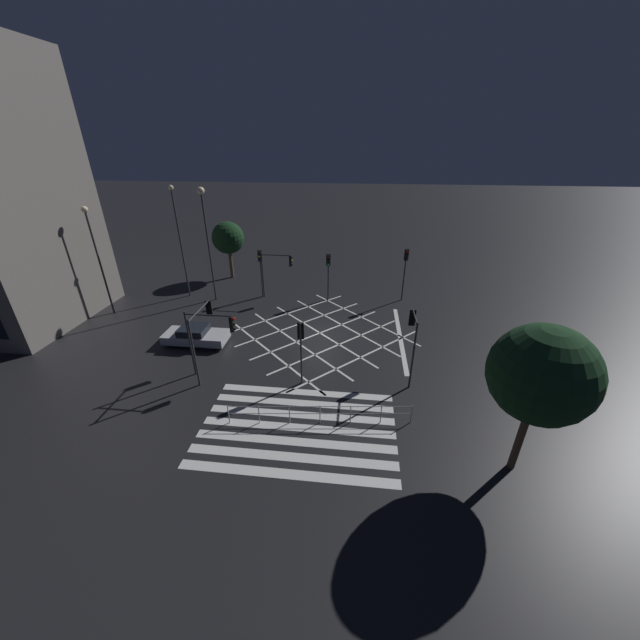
% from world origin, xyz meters
% --- Properties ---
extents(ground_plane, '(200.00, 200.00, 0.00)m').
position_xyz_m(ground_plane, '(0.00, 0.00, 0.00)').
color(ground_plane, black).
extents(road_markings, '(14.05, 19.50, 0.01)m').
position_xyz_m(road_markings, '(0.31, -6.05, 0.00)').
color(road_markings, silver).
rests_on(road_markings, ground_plane).
extents(traffic_light_nw_cross, '(0.36, 0.39, 4.20)m').
position_xyz_m(traffic_light_nw_cross, '(-5.80, 6.11, 2.99)').
color(traffic_light_nw_cross, '#2D2D30').
rests_on(traffic_light_nw_cross, ground_plane).
extents(traffic_light_nw_main, '(2.74, 0.36, 3.97)m').
position_xyz_m(traffic_light_nw_main, '(-4.24, 6.10, 2.94)').
color(traffic_light_nw_main, '#2D2D30').
rests_on(traffic_light_nw_main, ground_plane).
extents(traffic_light_se_cross, '(0.36, 2.08, 4.09)m').
position_xyz_m(traffic_light_se_cross, '(5.66, -4.69, 2.99)').
color(traffic_light_se_cross, '#2D2D30').
rests_on(traffic_light_se_cross, ground_plane).
extents(traffic_light_sw_main, '(2.88, 0.36, 4.11)m').
position_xyz_m(traffic_light_sw_main, '(-5.31, -5.82, 3.04)').
color(traffic_light_sw_main, '#2D2D30').
rests_on(traffic_light_sw_main, ground_plane).
extents(traffic_light_median_south, '(0.36, 0.39, 3.86)m').
position_xyz_m(traffic_light_median_south, '(-0.37, -5.92, 2.76)').
color(traffic_light_median_south, '#2D2D30').
rests_on(traffic_light_median_south, ground_plane).
extents(traffic_light_sw_cross, '(0.36, 2.93, 4.19)m').
position_xyz_m(traffic_light_sw_cross, '(-6.10, -5.34, 3.10)').
color(traffic_light_sw_cross, '#2D2D30').
rests_on(traffic_light_sw_cross, ground_plane).
extents(traffic_light_median_north, '(0.36, 0.39, 4.07)m').
position_xyz_m(traffic_light_median_north, '(0.02, 6.03, 2.90)').
color(traffic_light_median_north, '#2D2D30').
rests_on(traffic_light_median_north, ground_plane).
extents(traffic_light_ne_cross, '(0.36, 0.39, 4.55)m').
position_xyz_m(traffic_light_ne_cross, '(6.38, 6.63, 3.23)').
color(traffic_light_ne_cross, '#2D2D30').
rests_on(traffic_light_ne_cross, ground_plane).
extents(street_lamp_east, '(0.46, 0.46, 8.29)m').
position_xyz_m(street_lamp_east, '(-16.86, 1.52, 5.54)').
color(street_lamp_east, '#2D2D30').
rests_on(street_lamp_east, ground_plane).
extents(street_lamp_west, '(0.58, 0.58, 9.27)m').
position_xyz_m(street_lamp_west, '(-9.69, 5.04, 6.81)').
color(street_lamp_west, '#2D2D30').
rests_on(street_lamp_west, ground_plane).
extents(street_lamp_far, '(0.41, 0.41, 9.32)m').
position_xyz_m(street_lamp_far, '(-12.32, 5.57, 5.76)').
color(street_lamp_far, '#2D2D30').
rests_on(street_lamp_far, ground_plane).
extents(street_tree_near, '(3.82, 3.82, 6.68)m').
position_xyz_m(street_tree_near, '(9.37, -10.79, 4.75)').
color(street_tree_near, brown).
rests_on(street_tree_near, ground_plane).
extents(street_tree_far, '(3.06, 3.06, 5.54)m').
position_xyz_m(street_tree_far, '(-10.12, 10.66, 3.98)').
color(street_tree_far, brown).
rests_on(street_tree_far, ground_plane).
extents(waiting_car, '(4.26, 1.80, 1.23)m').
position_xyz_m(waiting_car, '(-8.24, -2.34, 0.59)').
color(waiting_car, '#B7BABC').
rests_on(waiting_car, ground_plane).
extents(pedestrian_railing, '(8.87, 1.04, 1.05)m').
position_xyz_m(pedestrian_railing, '(1.01, -9.07, 0.67)').
color(pedestrian_railing, '#9EA0A5').
rests_on(pedestrian_railing, ground_plane).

